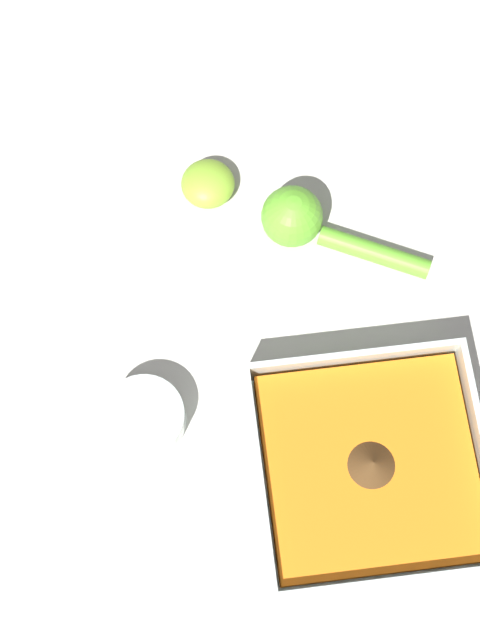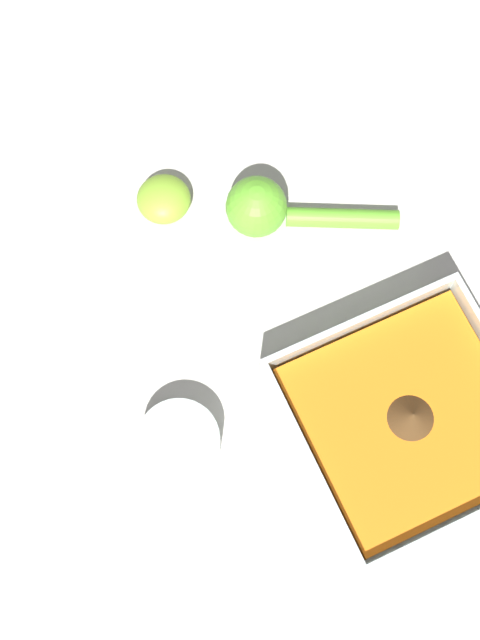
# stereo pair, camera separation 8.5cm
# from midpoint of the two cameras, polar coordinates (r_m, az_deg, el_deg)

# --- Properties ---
(ground_plane) EXTENTS (4.00, 4.00, 0.00)m
(ground_plane) POSITION_cam_midpoint_polar(r_m,az_deg,el_deg) (0.85, 8.62, -7.52)
(ground_plane) COLOR beige
(square_dish) EXTENTS (0.21, 0.21, 0.05)m
(square_dish) POSITION_cam_midpoint_polar(r_m,az_deg,el_deg) (0.83, 11.14, -9.75)
(square_dish) COLOR silver
(square_dish) RESTS_ON ground_plane
(spice_bowl) EXTENTS (0.08, 0.08, 0.03)m
(spice_bowl) POSITION_cam_midpoint_polar(r_m,az_deg,el_deg) (0.83, -3.26, -6.73)
(spice_bowl) COLOR silver
(spice_bowl) RESTS_ON ground_plane
(lemon_squeezer) EXTENTS (0.16, 0.10, 0.06)m
(lemon_squeezer) POSITION_cam_midpoint_polar(r_m,az_deg,el_deg) (0.89, 6.93, 5.84)
(lemon_squeezer) COLOR #6BC633
(lemon_squeezer) RESTS_ON ground_plane
(lemon_half) EXTENTS (0.05, 0.05, 0.03)m
(lemon_half) POSITION_cam_midpoint_polar(r_m,az_deg,el_deg) (0.91, 0.58, 8.35)
(lemon_half) COLOR #93CC38
(lemon_half) RESTS_ON ground_plane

